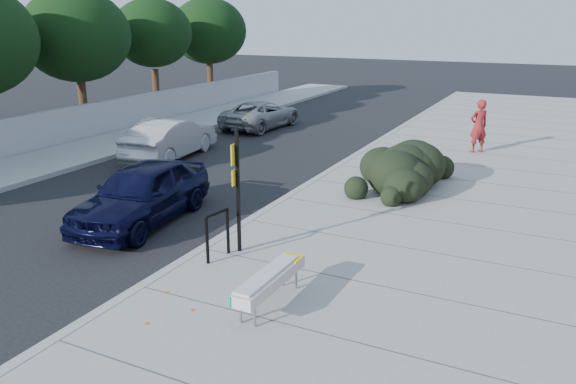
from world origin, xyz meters
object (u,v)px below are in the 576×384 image
(sign_post, at_px, (237,182))
(sedan_navy, at_px, (142,193))
(pedestrian, at_px, (479,126))
(bike_rack, at_px, (218,230))
(bench, at_px, (270,280))
(wagon_silver, at_px, (170,138))
(suv_silver, at_px, (261,114))

(sign_post, distance_m, sedan_navy, 3.50)
(pedestrian, bearing_deg, bike_rack, 33.26)
(sign_post, bearing_deg, sedan_navy, 162.30)
(bench, distance_m, wagon_silver, 12.04)
(suv_silver, bearing_deg, bike_rack, 119.13)
(bench, height_order, pedestrian, pedestrian)
(bike_rack, bearing_deg, sign_post, 78.73)
(sedan_navy, bearing_deg, pedestrian, 53.14)
(wagon_silver, bearing_deg, pedestrian, -159.37)
(bench, height_order, sign_post, sign_post)
(suv_silver, bearing_deg, wagon_silver, 92.44)
(pedestrian, bearing_deg, wagon_silver, -14.19)
(bike_rack, bearing_deg, suv_silver, 124.11)
(wagon_silver, xyz_separation_m, pedestrian, (10.00, 5.25, 0.39))
(sedan_navy, relative_size, pedestrian, 2.29)
(bench, distance_m, suv_silver, 17.25)
(sedan_navy, distance_m, suv_silver, 12.90)
(sedan_navy, height_order, wagon_silver, sedan_navy)
(bike_rack, xyz_separation_m, pedestrian, (3.29, 12.38, 0.36))
(bench, distance_m, pedestrian, 13.74)
(suv_silver, relative_size, pedestrian, 2.32)
(wagon_silver, xyz_separation_m, suv_silver, (0.12, 6.61, -0.10))
(bike_rack, bearing_deg, wagon_silver, 141.74)
(bench, bearing_deg, sign_post, 134.46)
(sign_post, xyz_separation_m, sedan_navy, (-3.28, 0.81, -0.91))
(bench, height_order, wagon_silver, wagon_silver)
(bench, relative_size, sign_post, 0.74)
(wagon_silver, relative_size, suv_silver, 0.98)
(suv_silver, xyz_separation_m, pedestrian, (9.89, -1.36, 0.49))
(sign_post, height_order, suv_silver, sign_post)
(bike_rack, relative_size, wagon_silver, 0.23)
(sedan_navy, relative_size, wagon_silver, 1.00)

